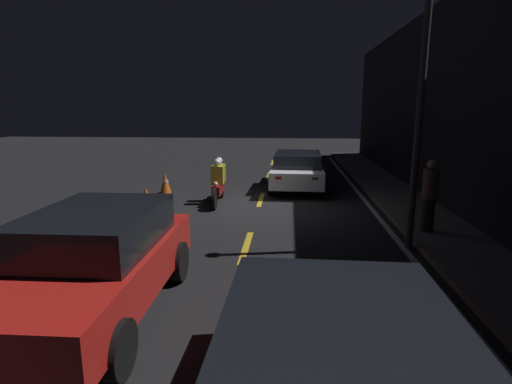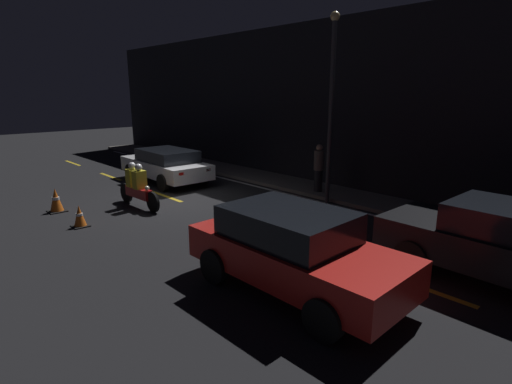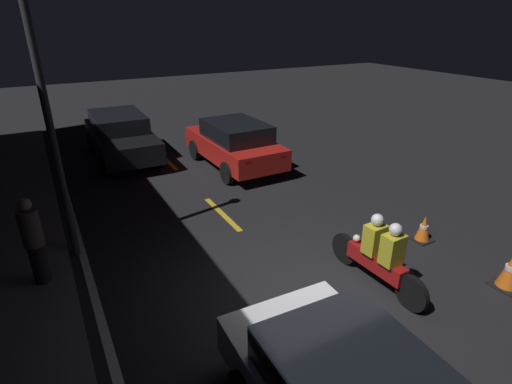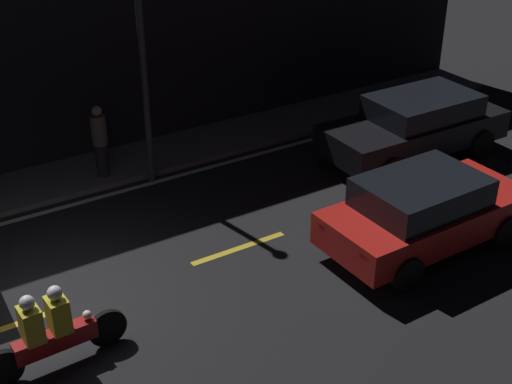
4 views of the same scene
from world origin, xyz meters
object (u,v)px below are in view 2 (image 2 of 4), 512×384
object	(u,v)px
taxi_red	(293,249)
pedestrian	(319,168)
motorcycle	(137,186)
sedan_white	(166,164)
traffic_cone_mid	(80,216)
traffic_cone_near	(56,200)
street_lamp	(331,101)

from	to	relation	value
taxi_red	pedestrian	bearing A→B (deg)	123.87
motorcycle	pedestrian	world-z (taller)	pedestrian
sedan_white	traffic_cone_mid	bearing A→B (deg)	127.02
taxi_red	traffic_cone_near	bearing A→B (deg)	-170.12
taxi_red	traffic_cone_near	distance (m)	8.25
motorcycle	traffic_cone_mid	distance (m)	2.19
taxi_red	street_lamp	size ratio (longest dim) A/B	0.71
sedan_white	traffic_cone_near	world-z (taller)	sedan_white
sedan_white	taxi_red	distance (m)	9.84
taxi_red	traffic_cone_mid	xyz separation A→B (m)	(-6.21, -1.53, -0.51)
taxi_red	street_lamp	xyz separation A→B (m)	(-3.15, 5.18, 2.44)
traffic_cone_near	traffic_cone_mid	distance (m)	1.88
motorcycle	street_lamp	size ratio (longest dim) A/B	0.39
taxi_red	street_lamp	bearing A→B (deg)	120.48
pedestrian	traffic_cone_mid	bearing A→B (deg)	-106.48
street_lamp	taxi_red	bearing A→B (deg)	-58.65
sedan_white	traffic_cone_near	distance (m)	4.71
motorcycle	street_lamp	bearing A→B (deg)	48.95
sedan_white	motorcycle	size ratio (longest dim) A/B	1.98
taxi_red	traffic_cone_mid	bearing A→B (deg)	-167.01
traffic_cone_near	pedestrian	size ratio (longest dim) A/B	0.44
traffic_cone_near	sedan_white	bearing A→B (deg)	105.99
sedan_white	motorcycle	xyz separation A→B (m)	(2.47, -2.47, -0.07)
traffic_cone_near	street_lamp	xyz separation A→B (m)	(4.93, 6.71, 2.89)
taxi_red	traffic_cone_mid	size ratio (longest dim) A/B	6.98
pedestrian	street_lamp	size ratio (longest dim) A/B	0.29
sedan_white	motorcycle	world-z (taller)	motorcycle
traffic_cone_mid	street_lamp	bearing A→B (deg)	65.54
sedan_white	traffic_cone_near	size ratio (longest dim) A/B	6.20
traffic_cone_mid	pedestrian	distance (m)	7.69
traffic_cone_near	traffic_cone_mid	world-z (taller)	traffic_cone_near
motorcycle	traffic_cone_mid	xyz separation A→B (m)	(0.70, -2.04, -0.36)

